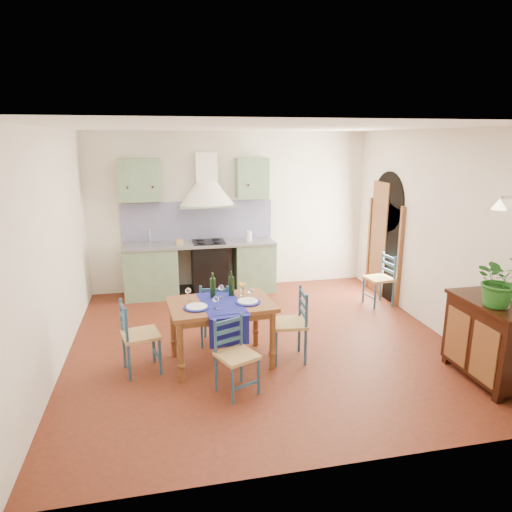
# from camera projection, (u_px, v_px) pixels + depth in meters

# --- Properties ---
(floor) EXTENTS (5.00, 5.00, 0.00)m
(floor) POSITION_uv_depth(u_px,v_px,m) (261.00, 341.00, 6.18)
(floor) COLOR #4B1E10
(floor) RESTS_ON ground
(back_wall) EXTENTS (5.00, 0.96, 2.80)m
(back_wall) POSITION_uv_depth(u_px,v_px,m) (207.00, 234.00, 7.99)
(back_wall) COLOR white
(back_wall) RESTS_ON ground
(right_wall) EXTENTS (0.26, 5.00, 2.80)m
(right_wall) POSITION_uv_depth(u_px,v_px,m) (425.00, 233.00, 6.61)
(right_wall) COLOR white
(right_wall) RESTS_ON ground
(left_wall) EXTENTS (0.04, 5.00, 2.80)m
(left_wall) POSITION_uv_depth(u_px,v_px,m) (53.00, 250.00, 5.33)
(left_wall) COLOR white
(left_wall) RESTS_ON ground
(ceiling) EXTENTS (5.00, 5.00, 0.01)m
(ceiling) POSITION_uv_depth(u_px,v_px,m) (262.00, 127.00, 5.48)
(ceiling) COLOR white
(ceiling) RESTS_ON back_wall
(dining_table) EXTENTS (1.29, 0.99, 1.09)m
(dining_table) POSITION_uv_depth(u_px,v_px,m) (221.00, 310.00, 5.43)
(dining_table) COLOR brown
(dining_table) RESTS_ON ground
(chair_near) EXTENTS (0.51, 0.51, 0.82)m
(chair_near) POSITION_uv_depth(u_px,v_px,m) (236.00, 355.00, 4.86)
(chair_near) COLOR navy
(chair_near) RESTS_ON ground
(chair_far) EXTENTS (0.48, 0.48, 0.86)m
(chair_far) POSITION_uv_depth(u_px,v_px,m) (216.00, 312.00, 6.01)
(chair_far) COLOR navy
(chair_far) RESTS_ON ground
(chair_left) EXTENTS (0.49, 0.49, 0.87)m
(chair_left) POSITION_uv_depth(u_px,v_px,m) (138.00, 336.00, 5.27)
(chair_left) COLOR navy
(chair_left) RESTS_ON ground
(chair_right) EXTENTS (0.46, 0.46, 0.90)m
(chair_right) POSITION_uv_depth(u_px,v_px,m) (291.00, 324.00, 5.59)
(chair_right) COLOR navy
(chair_right) RESTS_ON ground
(chair_spare) EXTENTS (0.44, 0.44, 0.85)m
(chair_spare) POSITION_uv_depth(u_px,v_px,m) (381.00, 279.00, 7.47)
(chair_spare) COLOR navy
(chair_spare) RESTS_ON ground
(sideboard) EXTENTS (0.50, 1.05, 0.94)m
(sideboard) POSITION_uv_depth(u_px,v_px,m) (488.00, 338.00, 5.08)
(sideboard) COLOR black
(sideboard) RESTS_ON ground
(potted_plant) EXTENTS (0.58, 0.52, 0.59)m
(potted_plant) POSITION_uv_depth(u_px,v_px,m) (501.00, 280.00, 4.79)
(potted_plant) COLOR #20611E
(potted_plant) RESTS_ON sideboard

